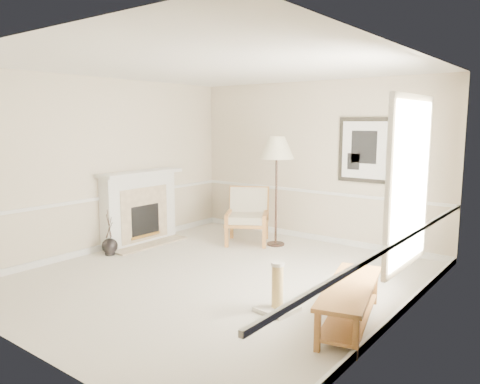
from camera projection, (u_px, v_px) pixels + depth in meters
name	position (u px, v px, depth m)	size (l,w,h in m)	color
ground	(218.00, 277.00, 6.59)	(5.50, 5.50, 0.00)	silver
room	(229.00, 145.00, 6.28)	(5.04, 5.54, 2.92)	beige
fireplace	(140.00, 208.00, 8.37)	(0.64, 1.64, 1.31)	white
floor_vase	(110.00, 247.00, 7.69)	(0.26, 0.26, 0.76)	black
armchair	(248.00, 213.00, 8.50)	(1.04, 1.06, 0.99)	#A26B34
floor_lamp	(277.00, 151.00, 8.08)	(0.63, 0.63, 1.92)	black
bench	(350.00, 298.00, 5.01)	(0.86, 1.64, 0.45)	#A26B34
scratching_post	(277.00, 296.00, 5.39)	(0.45, 0.45, 0.59)	white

